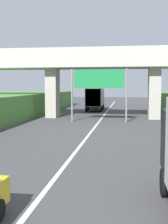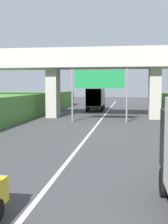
% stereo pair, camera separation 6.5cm
% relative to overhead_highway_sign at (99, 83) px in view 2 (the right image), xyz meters
% --- Properties ---
extents(lane_centre_stripe, '(0.20, 93.28, 0.01)m').
position_rel_overhead_highway_sign_xyz_m(lane_centre_stripe, '(0.00, -2.49, -4.12)').
color(lane_centre_stripe, white).
rests_on(lane_centre_stripe, ground).
extents(overpass_bridge, '(40.00, 4.80, 8.06)m').
position_rel_overhead_highway_sign_xyz_m(overpass_bridge, '(0.00, 4.16, 1.99)').
color(overpass_bridge, '#ADA89E').
rests_on(overpass_bridge, ground).
extents(overhead_highway_sign, '(5.88, 0.18, 5.56)m').
position_rel_overhead_highway_sign_xyz_m(overhead_highway_sign, '(0.00, 0.00, 0.00)').
color(overhead_highway_sign, slate).
rests_on(overhead_highway_sign, ground).
extents(truck_green, '(2.44, 7.30, 3.44)m').
position_rel_overhead_highway_sign_xyz_m(truck_green, '(-1.85, 14.22, -2.19)').
color(truck_green, black).
rests_on(truck_green, ground).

